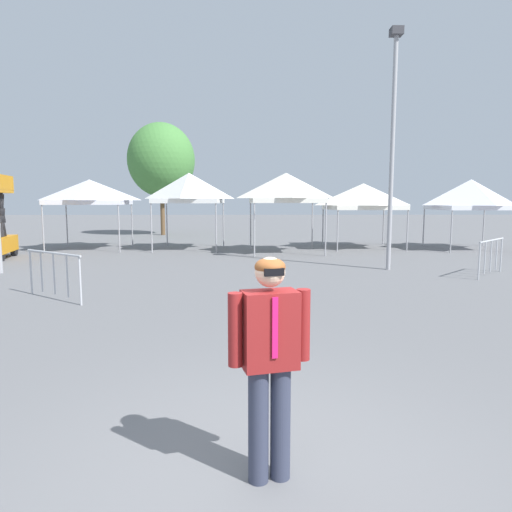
% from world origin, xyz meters
% --- Properties ---
extents(ground_plane, '(140.00, 140.00, 0.00)m').
position_xyz_m(ground_plane, '(0.00, 0.00, 0.00)').
color(ground_plane, slate).
extents(canopy_tent_center, '(3.52, 3.52, 3.16)m').
position_xyz_m(canopy_tent_center, '(-7.28, 17.38, 2.60)').
color(canopy_tent_center, '#9E9EA3').
rests_on(canopy_tent_center, ground).
extents(canopy_tent_far_left, '(3.09, 3.09, 3.46)m').
position_xyz_m(canopy_tent_far_left, '(-2.75, 17.24, 2.78)').
color(canopy_tent_far_left, '#9E9EA3').
rests_on(canopy_tent_far_left, ground).
extents(canopy_tent_behind_right, '(3.14, 3.14, 3.38)m').
position_xyz_m(canopy_tent_behind_right, '(1.53, 15.89, 2.75)').
color(canopy_tent_behind_right, '#9E9EA3').
rests_on(canopy_tent_behind_right, ground).
extents(canopy_tent_behind_center, '(3.40, 3.40, 3.02)m').
position_xyz_m(canopy_tent_behind_center, '(5.31, 17.77, 2.41)').
color(canopy_tent_behind_center, '#9E9EA3').
rests_on(canopy_tent_behind_center, ground).
extents(canopy_tent_right_of_center, '(3.14, 3.14, 3.17)m').
position_xyz_m(canopy_tent_right_of_center, '(10.03, 17.04, 2.49)').
color(canopy_tent_right_of_center, '#9E9EA3').
rests_on(canopy_tent_right_of_center, ground).
extents(person_foreground, '(0.63, 0.33, 1.78)m').
position_xyz_m(person_foreground, '(0.06, -0.09, 1.03)').
color(person_foreground, '#33384C').
rests_on(person_foreground, ground).
extents(light_pole_opposite_side, '(0.36, 0.36, 7.43)m').
position_xyz_m(light_pole_opposite_side, '(4.43, 10.89, 4.26)').
color(light_pole_opposite_side, '#9E9EA3').
rests_on(light_pole_opposite_side, ground).
extents(tree_behind_tents_left, '(4.27, 4.27, 7.16)m').
position_xyz_m(tree_behind_tents_left, '(-5.62, 26.11, 4.80)').
color(tree_behind_tents_left, brown).
rests_on(tree_behind_tents_left, ground).
extents(crowd_barrier_near_person, '(1.52, 1.52, 1.08)m').
position_xyz_m(crowd_barrier_near_person, '(7.07, 9.64, 0.75)').
color(crowd_barrier_near_person, '#B7BABF').
rests_on(crowd_barrier_near_person, ground).
extents(crowd_barrier_mid_lot, '(1.71, 1.30, 1.08)m').
position_xyz_m(crowd_barrier_mid_lot, '(-4.44, 6.60, 0.75)').
color(crowd_barrier_mid_lot, '#B7BABF').
rests_on(crowd_barrier_mid_lot, ground).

